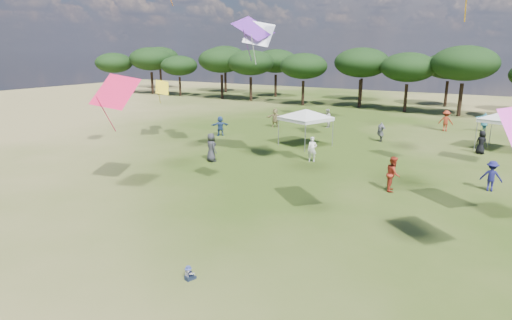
% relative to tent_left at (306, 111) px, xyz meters
% --- Properties ---
extents(ground, '(140.00, 140.00, 0.00)m').
position_rel_tent_left_xyz_m(ground, '(5.20, -22.00, -2.68)').
color(ground, '#334615').
rests_on(ground, ground).
extents(tree_line, '(108.78, 17.63, 7.77)m').
position_rel_tent_left_xyz_m(tree_line, '(7.59, 25.41, 2.74)').
color(tree_line, black).
rests_on(tree_line, ground).
extents(tent_left, '(5.76, 5.76, 3.11)m').
position_rel_tent_left_xyz_m(tent_left, '(0.00, 0.00, 0.00)').
color(tent_left, gray).
rests_on(tent_left, ground).
extents(tent_right, '(5.60, 5.60, 3.24)m').
position_rel_tent_left_xyz_m(tent_right, '(12.98, 5.73, 0.13)').
color(tent_right, gray).
rests_on(tent_right, ground).
extents(toddler, '(0.35, 0.38, 0.48)m').
position_rel_tent_left_xyz_m(toddler, '(4.85, -19.87, -2.47)').
color(toddler, '#161E32').
rests_on(toddler, ground).
extents(festival_crowd, '(30.68, 22.39, 1.88)m').
position_rel_tent_left_xyz_m(festival_crowd, '(5.46, 3.67, -1.83)').
color(festival_crowd, '#2B2B30').
rests_on(festival_crowd, ground).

